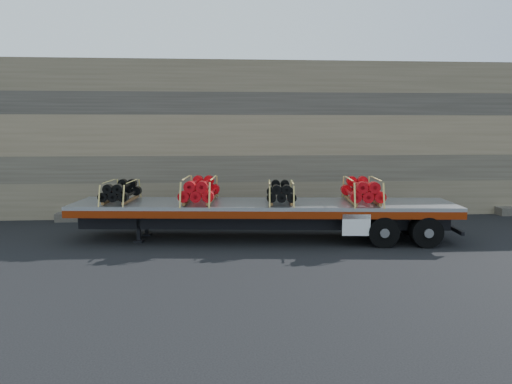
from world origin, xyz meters
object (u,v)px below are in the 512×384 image
bundle_midfront (200,190)px  bundle_midrear (281,192)px  trailer (263,221)px  bundle_front (121,192)px  bundle_rear (362,191)px

bundle_midfront → bundle_midrear: size_ratio=1.20×
trailer → bundle_front: 5.25m
bundle_midfront → bundle_midrear: (2.90, -0.29, -0.07)m
bundle_midfront → bundle_midrear: bundle_midfront is taller
bundle_front → bundle_midfront: bundle_midfront is taller
bundle_midrear → bundle_midfront: bearing=-180.0°
bundle_front → bundle_midfront: 2.88m
bundle_front → bundle_midfront: size_ratio=0.85×
trailer → bundle_midfront: size_ratio=5.68×
bundle_midfront → bundle_midrear: 2.91m
bundle_front → trailer: bearing=0.0°
bundle_front → bundle_midfront: bearing=-0.0°
bundle_rear → bundle_midfront: bearing=-180.0°
bundle_front → bundle_midrear: bearing=0.0°
bundle_front → bundle_rear: (8.65, -0.86, 0.06)m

